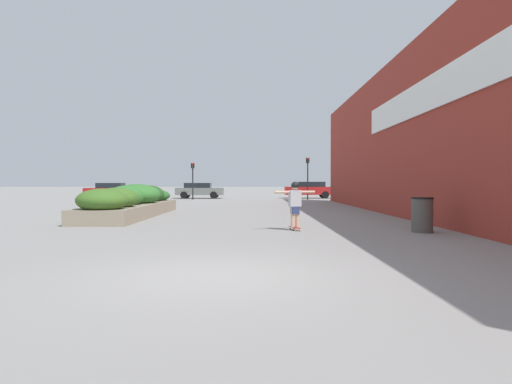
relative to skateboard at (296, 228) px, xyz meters
The scene contains 12 objects.
ground_plane 7.12m from the skateboard, 105.27° to the right, with size 300.00×300.00×0.00m, color gray.
building_wall_right 7.88m from the skateboard, 43.60° to the left, with size 0.67×35.77×6.97m.
planter_box 8.93m from the skateboard, 138.27° to the left, with size 2.14×9.90×1.42m.
skateboard is the anchor object (origin of this frame).
skateboarder 0.88m from the skateboard, 104.04° to the right, with size 1.29×0.47×1.41m.
trash_bin 3.81m from the skateboard, ahead, with size 0.65×0.65×1.04m.
car_leftmost 34.73m from the skateboard, 68.27° to the left, with size 4.50×1.99×1.46m.
car_center_left 29.18m from the skateboard, 82.42° to the left, with size 4.56×1.91×1.55m.
car_center_right 33.87m from the skateboard, 117.16° to the left, with size 4.40×2.02×1.44m.
car_rightmost 29.15m from the skateboard, 102.87° to the left, with size 4.38×1.88×1.44m.
traffic_light_left 26.39m from the skateboard, 104.76° to the left, with size 0.28×0.30×3.18m.
traffic_light_right 25.75m from the skateboard, 82.65° to the left, with size 0.28×0.30×3.63m.
Camera 1 is at (0.67, -7.23, 1.49)m, focal length 32.00 mm.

